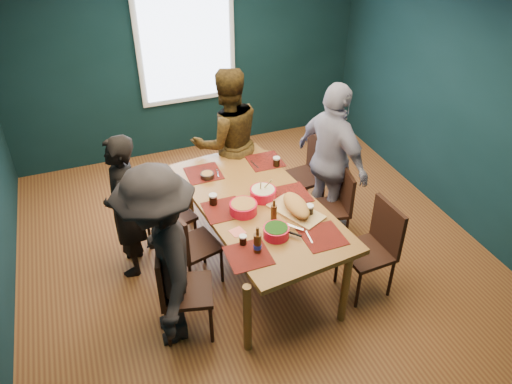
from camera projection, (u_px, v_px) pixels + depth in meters
room at (240, 130)px, 5.11m from camera, size 5.01×5.01×2.71m
dining_table at (258, 209)px, 5.04m from camera, size 1.35×2.30×0.83m
chair_left_far at (162, 212)px, 5.29m from camera, size 0.55×0.55×0.99m
chair_left_mid at (188, 242)px, 4.93m from camera, size 0.52×0.52×0.94m
chair_left_near at (176, 284)px, 4.41m from camera, size 0.54×0.54×1.00m
chair_right_far at (310, 169)px, 6.01m from camera, size 0.48×0.48×0.96m
chair_right_mid at (337, 201)px, 5.53m from camera, size 0.47×0.47×0.90m
chair_right_near at (376, 242)px, 4.87m from camera, size 0.48×0.48×1.00m
person_far_left at (124, 207)px, 4.99m from camera, size 0.48×0.64×1.58m
person_back at (228, 142)px, 5.88m from camera, size 0.90×0.71×1.80m
person_right at (332, 161)px, 5.51m from camera, size 0.68×1.13×1.81m
person_near_left at (161, 260)px, 4.20m from camera, size 0.75×1.20×1.80m
bowl_salad at (243, 208)px, 4.82m from camera, size 0.27×0.27×0.11m
bowl_dumpling at (263, 193)px, 5.02m from camera, size 0.27×0.27×0.25m
bowl_herbs at (276, 231)px, 4.53m from camera, size 0.24×0.24×0.11m
cutting_board at (296, 207)px, 4.81m from camera, size 0.48×0.70×0.15m
small_bowl at (207, 175)px, 5.34m from camera, size 0.15×0.15×0.06m
beer_bottle_a at (257, 243)px, 4.33m from camera, size 0.07×0.07×0.27m
beer_bottle_b at (274, 212)px, 4.71m from camera, size 0.06×0.06×0.23m
cola_glass_a at (243, 240)px, 4.44m from camera, size 0.07×0.07×0.10m
cola_glass_b at (309, 210)px, 4.79m from camera, size 0.08×0.08×0.11m
cola_glass_c at (276, 161)px, 5.52m from camera, size 0.08×0.08×0.11m
cola_glass_d at (213, 199)px, 4.93m from camera, size 0.08×0.08×0.12m
napkin_a at (290, 195)px, 5.10m from camera, size 0.15×0.15×0.00m
napkin_b at (237, 232)px, 4.61m from camera, size 0.15×0.15×0.00m
napkin_c at (322, 240)px, 4.51m from camera, size 0.20×0.20×0.00m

